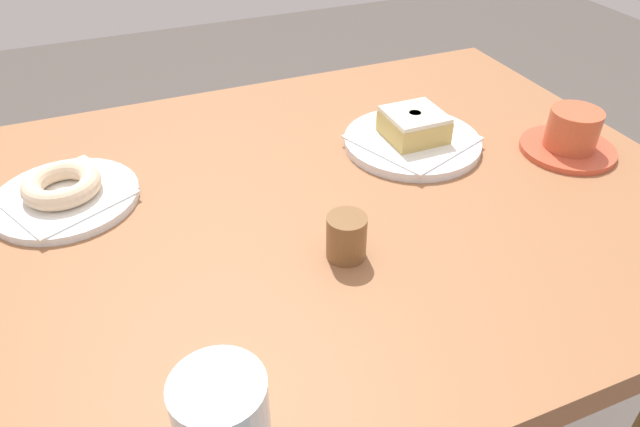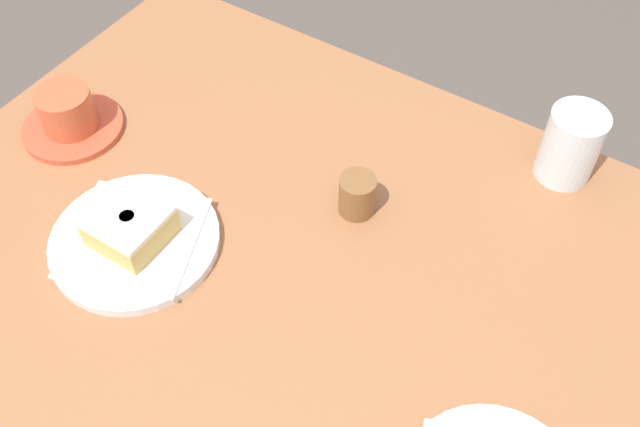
# 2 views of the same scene
# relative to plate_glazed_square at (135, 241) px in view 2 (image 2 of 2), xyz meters

# --- Properties ---
(table) EXTENTS (1.01, 0.82, 0.74)m
(table) POSITION_rel_plate_glazed_square_xyz_m (-0.15, -0.08, -0.12)
(table) COLOR #935E3B
(table) RESTS_ON ground_plane
(plate_glazed_square) EXTENTS (0.22, 0.22, 0.01)m
(plate_glazed_square) POSITION_rel_plate_glazed_square_xyz_m (0.00, 0.00, 0.00)
(plate_glazed_square) COLOR white
(plate_glazed_square) RESTS_ON table
(napkin_glazed_square) EXTENTS (0.21, 0.21, 0.00)m
(napkin_glazed_square) POSITION_rel_plate_glazed_square_xyz_m (0.00, 0.00, 0.01)
(napkin_glazed_square) COLOR white
(napkin_glazed_square) RESTS_ON plate_glazed_square
(donut_glazed_square) EXTENTS (0.09, 0.09, 0.04)m
(donut_glazed_square) POSITION_rel_plate_glazed_square_xyz_m (0.00, 0.00, 0.03)
(donut_glazed_square) COLOR tan
(donut_glazed_square) RESTS_ON napkin_glazed_square
(water_glass) EXTENTS (0.08, 0.08, 0.11)m
(water_glass) POSITION_rel_plate_glazed_square_xyz_m (-0.43, -0.43, 0.05)
(water_glass) COLOR silver
(water_glass) RESTS_ON table
(coffee_cup) EXTENTS (0.15, 0.15, 0.07)m
(coffee_cup) POSITION_rel_plate_glazed_square_xyz_m (0.22, -0.11, 0.02)
(coffee_cup) COLOR #C84D33
(coffee_cup) RESTS_ON table
(sugar_jar) EXTENTS (0.05, 0.05, 0.06)m
(sugar_jar) POSITION_rel_plate_glazed_square_xyz_m (-0.21, -0.21, 0.02)
(sugar_jar) COLOR brown
(sugar_jar) RESTS_ON table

